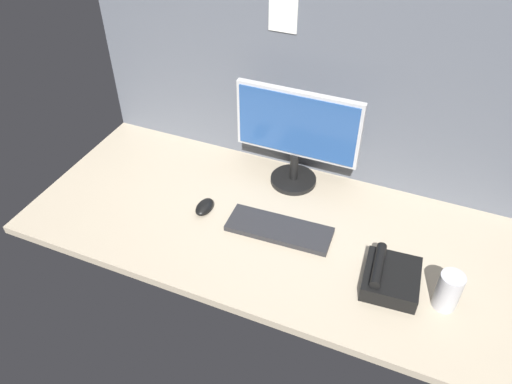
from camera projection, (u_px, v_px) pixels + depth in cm
name	position (u px, v px, depth cm)	size (l,w,h in cm)	color
ground_plane	(278.00, 226.00, 178.22)	(180.00, 80.00, 3.00)	tan
cubicle_wall_back	(318.00, 78.00, 178.07)	(180.00, 5.50, 78.94)	#565B66
monitor	(297.00, 133.00, 181.34)	(47.20, 18.00, 39.49)	black
keyboard	(279.00, 229.00, 173.32)	(37.00, 13.00, 2.00)	#262628
mouse	(204.00, 207.00, 181.22)	(5.60, 9.60, 3.40)	black
mug_steel	(448.00, 291.00, 145.75)	(7.31, 7.31, 12.97)	#B2B2B7
desk_phone	(390.00, 277.00, 153.84)	(18.39, 20.23, 8.80)	black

